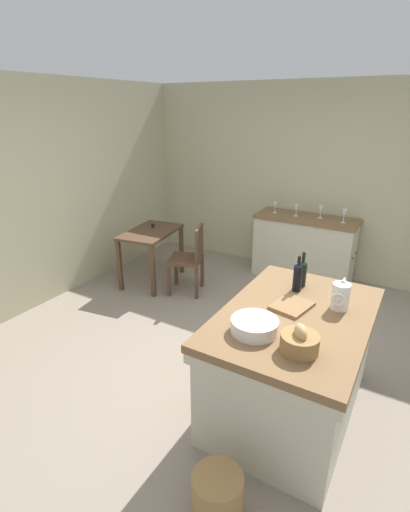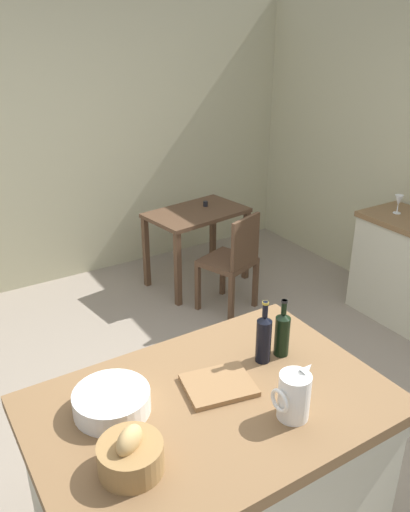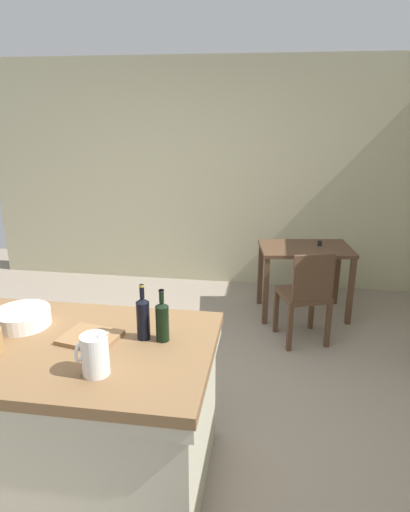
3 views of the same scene
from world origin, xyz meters
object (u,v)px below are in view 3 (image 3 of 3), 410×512
at_px(wooden_chair, 306,294).
at_px(pitcher, 95,354).
at_px(cutting_board, 90,337).
at_px(wine_bottle_dark, 162,320).
at_px(island_table, 80,407).
at_px(writing_desk, 305,258).
at_px(wine_bottle_amber, 143,317).
at_px(wash_bowl, 23,318).

distance_m(wooden_chair, pitcher, 2.38).
xyz_separation_m(wooden_chair, pitcher, (-1.13, -2.04, 0.49)).
height_order(wooden_chair, cutting_board, same).
bearing_deg(wine_bottle_dark, island_table, -166.40).
distance_m(island_table, writing_desk, 2.79).
height_order(cutting_board, wine_bottle_amber, wine_bottle_amber).
xyz_separation_m(island_table, wine_bottle_amber, (0.36, 0.12, 0.53)).
relative_size(writing_desk, wooden_chair, 1.09).
bearing_deg(island_table, wine_bottle_amber, 18.13).
bearing_deg(island_table, writing_desk, 60.38).
height_order(island_table, writing_desk, island_table).
bearing_deg(cutting_board, writing_desk, 61.11).
relative_size(island_table, cutting_board, 5.09).
height_order(wooden_chair, pitcher, pitcher).
bearing_deg(pitcher, cutting_board, 116.56).
relative_size(wash_bowl, cutting_board, 1.07).
bearing_deg(writing_desk, cutting_board, -118.89).
distance_m(cutting_board, wine_bottle_dark, 0.41).
distance_m(island_table, wine_bottle_dark, 0.71).
bearing_deg(wooden_chair, wash_bowl, -136.91).
distance_m(island_table, cutting_board, 0.42).
relative_size(writing_desk, wine_bottle_dark, 3.29).
bearing_deg(wash_bowl, wooden_chair, 43.09).
height_order(island_table, cutting_board, cutting_board).
xyz_separation_m(writing_desk, cutting_board, (-1.30, -2.36, 0.27)).
xyz_separation_m(wash_bowl, cutting_board, (0.45, -0.11, -0.03)).
height_order(island_table, wine_bottle_dark, wine_bottle_dark).
bearing_deg(wine_bottle_dark, pitcher, -123.39).
distance_m(pitcher, wash_bowl, 0.74).
distance_m(wooden_chair, wash_bowl, 2.41).
xyz_separation_m(island_table, wash_bowl, (-0.38, 0.17, 0.45)).
bearing_deg(wooden_chair, wine_bottle_amber, -120.79).
xyz_separation_m(cutting_board, wine_bottle_amber, (0.29, 0.06, 0.12)).
height_order(wash_bowl, wine_bottle_dark, wine_bottle_dark).
relative_size(wooden_chair, wash_bowl, 2.81).
xyz_separation_m(cutting_board, wine_bottle_dark, (0.39, 0.05, 0.11)).
relative_size(pitcher, cutting_board, 0.82).
bearing_deg(cutting_board, wine_bottle_amber, 11.31).
height_order(wash_bowl, wine_bottle_amber, wine_bottle_amber).
bearing_deg(island_table, wine_bottle_dark, 13.60).
distance_m(wash_bowl, wine_bottle_dark, 0.85).
bearing_deg(pitcher, wooden_chair, 61.06).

